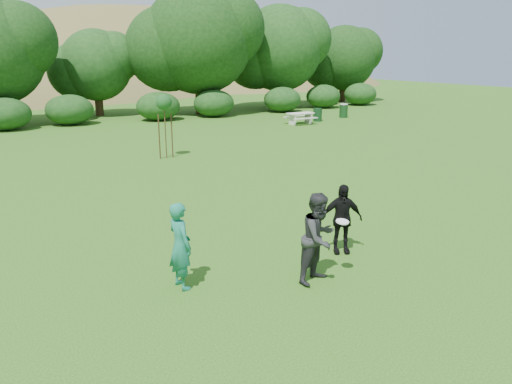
# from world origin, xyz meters

# --- Properties ---
(ground) EXTENTS (120.00, 120.00, 0.00)m
(ground) POSITION_xyz_m (0.00, 0.00, 0.00)
(ground) COLOR #19470C
(ground) RESTS_ON ground
(player_teal) EXTENTS (0.49, 0.69, 1.79)m
(player_teal) POSITION_xyz_m (-2.96, 1.00, 0.90)
(player_teal) COLOR #197058
(player_teal) RESTS_ON ground
(player_grey) EXTENTS (1.10, 0.97, 1.90)m
(player_grey) POSITION_xyz_m (-0.41, -0.19, 0.95)
(player_grey) COLOR #292A2C
(player_grey) RESTS_ON ground
(player_black) EXTENTS (1.06, 0.80, 1.68)m
(player_black) POSITION_xyz_m (1.00, 0.77, 0.84)
(player_black) COLOR black
(player_black) RESTS_ON ground
(trash_can_near) EXTENTS (0.60, 0.60, 0.90)m
(trash_can_near) POSITION_xyz_m (15.13, 19.86, 0.45)
(trash_can_near) COLOR #14371B
(trash_can_near) RESTS_ON ground
(frisbee) EXTENTS (0.27, 0.27, 0.06)m
(frisbee) POSITION_xyz_m (0.05, -0.35, 1.27)
(frisbee) COLOR white
(frisbee) RESTS_ON ground
(sapling) EXTENTS (0.70, 0.70, 2.85)m
(sapling) POSITION_xyz_m (1.51, 13.36, 2.42)
(sapling) COLOR #3F2F18
(sapling) RESTS_ON ground
(picnic_table) EXTENTS (1.80, 1.48, 0.76)m
(picnic_table) POSITION_xyz_m (13.24, 19.27, 0.52)
(picnic_table) COLOR beige
(picnic_table) RESTS_ON ground
(trash_can_lidded) EXTENTS (0.60, 0.60, 1.05)m
(trash_can_lidded) POSITION_xyz_m (18.03, 20.51, 0.54)
(trash_can_lidded) COLOR #153A1A
(trash_can_lidded) RESTS_ON ground
(hillside) EXTENTS (150.00, 72.00, 52.00)m
(hillside) POSITION_xyz_m (-0.56, 68.45, -11.97)
(hillside) COLOR olive
(hillside) RESTS_ON ground
(tree_row) EXTENTS (53.92, 10.38, 9.62)m
(tree_row) POSITION_xyz_m (3.23, 28.68, 4.87)
(tree_row) COLOR #3A2616
(tree_row) RESTS_ON ground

